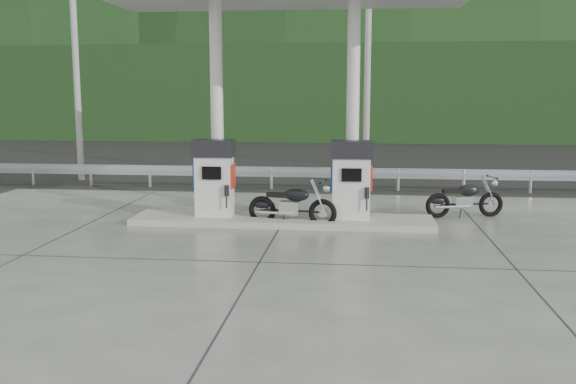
# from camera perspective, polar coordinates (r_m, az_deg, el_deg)

# --- Properties ---
(ground) EXTENTS (160.00, 160.00, 0.00)m
(ground) POSITION_cam_1_polar(r_m,az_deg,el_deg) (12.59, -1.86, -5.18)
(ground) COLOR black
(ground) RESTS_ON ground
(forecourt_apron) EXTENTS (18.00, 14.00, 0.02)m
(forecourt_apron) POSITION_cam_1_polar(r_m,az_deg,el_deg) (12.59, -1.86, -5.13)
(forecourt_apron) COLOR #63635F
(forecourt_apron) RESTS_ON ground
(pump_island) EXTENTS (7.00, 1.40, 0.15)m
(pump_island) POSITION_cam_1_polar(r_m,az_deg,el_deg) (14.99, -0.52, -2.52)
(pump_island) COLOR gray
(pump_island) RESTS_ON forecourt_apron
(gas_pump_left) EXTENTS (0.95, 0.55, 1.80)m
(gas_pump_left) POSITION_cam_1_polar(r_m,az_deg,el_deg) (15.10, -6.56, 1.25)
(gas_pump_left) COLOR silver
(gas_pump_left) RESTS_ON pump_island
(gas_pump_right) EXTENTS (0.95, 0.55, 1.80)m
(gas_pump_right) POSITION_cam_1_polar(r_m,az_deg,el_deg) (14.73, 5.67, 1.08)
(gas_pump_right) COLOR silver
(gas_pump_right) RESTS_ON pump_island
(canopy_column_left) EXTENTS (0.30, 0.30, 5.00)m
(canopy_column_left) POSITION_cam_1_polar(r_m,az_deg,el_deg) (15.36, -6.34, 7.37)
(canopy_column_left) COLOR white
(canopy_column_left) RESTS_ON pump_island
(canopy_column_right) EXTENTS (0.30, 0.30, 5.00)m
(canopy_column_right) POSITION_cam_1_polar(r_m,az_deg,el_deg) (15.00, 5.78, 7.35)
(canopy_column_right) COLOR white
(canopy_column_right) RESTS_ON pump_island
(guardrail) EXTENTS (26.00, 0.16, 1.42)m
(guardrail) POSITION_cam_1_polar(r_m,az_deg,el_deg) (20.30, 1.31, 2.22)
(guardrail) COLOR #ADAFB5
(guardrail) RESTS_ON ground
(road) EXTENTS (60.00, 7.00, 0.01)m
(road) POSITION_cam_1_polar(r_m,az_deg,el_deg) (23.85, 2.03, 1.50)
(road) COLOR black
(road) RESTS_ON ground
(utility_pole_a) EXTENTS (0.22, 0.22, 8.00)m
(utility_pole_a) POSITION_cam_1_polar(r_m,az_deg,el_deg) (23.70, -18.33, 10.70)
(utility_pole_a) COLOR #959691
(utility_pole_a) RESTS_ON ground
(utility_pole_b) EXTENTS (0.22, 0.22, 8.00)m
(utility_pole_b) POSITION_cam_1_polar(r_m,az_deg,el_deg) (21.62, 7.09, 11.30)
(utility_pole_b) COLOR #959691
(utility_pole_b) RESTS_ON ground
(tree_band) EXTENTS (80.00, 6.00, 6.00)m
(tree_band) POSITION_cam_1_polar(r_m,az_deg,el_deg) (42.13, 3.93, 8.75)
(tree_band) COLOR black
(tree_band) RESTS_ON ground
(forested_hills) EXTENTS (100.00, 40.00, 140.00)m
(forested_hills) POSITION_cam_1_polar(r_m,az_deg,el_deg) (72.18, 4.90, 6.38)
(forested_hills) COLOR black
(forested_hills) RESTS_ON ground
(motorcycle_left) EXTENTS (2.04, 0.94, 0.93)m
(motorcycle_left) POSITION_cam_1_polar(r_m,az_deg,el_deg) (14.72, 0.36, -1.19)
(motorcycle_left) COLOR black
(motorcycle_left) RESTS_ON forecourt_apron
(motorcycle_right) EXTENTS (1.92, 0.98, 0.87)m
(motorcycle_right) POSITION_cam_1_polar(r_m,az_deg,el_deg) (16.28, 15.43, -0.65)
(motorcycle_right) COLOR black
(motorcycle_right) RESTS_ON forecourt_apron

